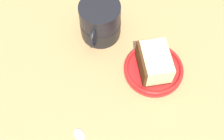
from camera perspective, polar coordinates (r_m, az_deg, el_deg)
ground_plane at (r=66.84cm, az=2.67°, el=-0.59°), size 139.20×139.20×2.05cm
small_plate at (r=65.80cm, az=8.31°, el=0.21°), size 13.59×13.59×1.76cm
cake_slice at (r=63.15cm, az=8.42°, el=1.48°), size 9.77×10.72×5.67cm
tea_mug at (r=68.09cm, az=-2.37°, el=9.50°), size 9.75×12.24×9.64cm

